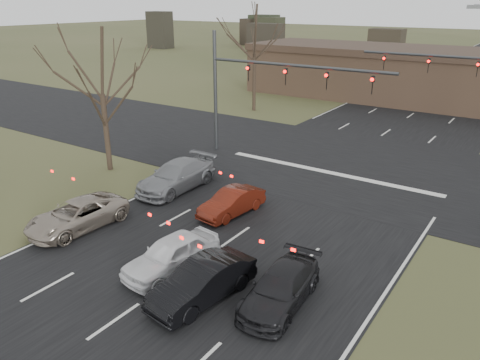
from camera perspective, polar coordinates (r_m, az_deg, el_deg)
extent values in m
plane|color=#424926|center=(18.77, -5.83, -10.54)|extent=(360.00, 360.00, 0.00)
cube|color=black|center=(73.53, 26.05, 11.37)|extent=(14.00, 300.00, 0.02)
cube|color=black|center=(30.67, 12.26, 1.98)|extent=(200.00, 14.00, 0.02)
cube|color=brown|center=(51.38, 24.62, 10.83)|extent=(42.00, 10.00, 4.60)
cube|color=#38281E|center=(51.06, 25.08, 13.74)|extent=(42.40, 10.40, 0.70)
cylinder|color=#383A3D|center=(31.99, -3.02, 10.61)|extent=(0.24, 0.24, 8.00)
cylinder|color=#383A3D|center=(28.49, 6.88, 13.68)|extent=(12.00, 0.18, 0.18)
imported|color=black|center=(30.24, 1.08, 12.90)|extent=(0.16, 0.20, 1.00)
imported|color=black|center=(28.90, 5.62, 12.42)|extent=(0.16, 0.20, 1.00)
imported|color=black|center=(27.74, 10.56, 11.82)|extent=(0.16, 0.20, 1.00)
imported|color=black|center=(26.80, 15.86, 11.06)|extent=(0.16, 0.20, 1.00)
cylinder|color=#383A3D|center=(35.99, 23.39, 13.69)|extent=(11.00, 0.18, 0.18)
imported|color=black|center=(35.68, 26.98, 11.95)|extent=(0.16, 0.20, 1.00)
imported|color=black|center=(36.22, 22.00, 12.79)|extent=(0.16, 0.20, 1.00)
imported|color=black|center=(37.02, 17.17, 13.52)|extent=(0.16, 0.20, 1.00)
cube|color=gray|center=(22.39, 26.61, 18.36)|extent=(0.50, 0.25, 0.15)
cylinder|color=black|center=(29.42, -15.97, 5.57)|extent=(0.32, 0.32, 4.68)
cylinder|color=black|center=(44.49, 1.73, 11.78)|extent=(0.32, 0.32, 5.23)
imported|color=gray|center=(22.60, -19.23, -4.06)|extent=(2.44, 4.84, 1.31)
imported|color=white|center=(18.31, -8.35, -8.97)|extent=(2.19, 4.31, 1.41)
imported|color=black|center=(16.62, -4.59, -12.26)|extent=(2.01, 4.37, 1.39)
imported|color=black|center=(16.45, 4.95, -12.99)|extent=(2.07, 4.35, 1.22)
imported|color=gray|center=(25.97, -7.77, 0.50)|extent=(2.15, 5.24, 1.52)
imported|color=#53160B|center=(22.75, -1.01, -2.74)|extent=(1.75, 3.88, 1.24)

